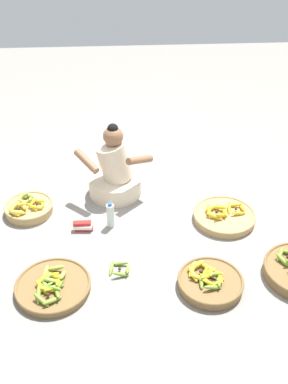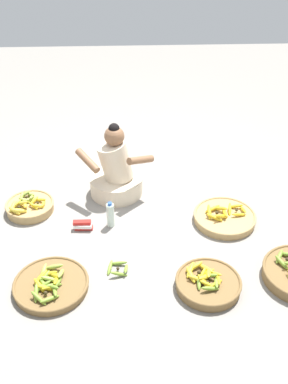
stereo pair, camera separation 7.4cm
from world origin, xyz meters
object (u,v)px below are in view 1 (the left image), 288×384
object	(u,v)px
vendor_woman_front	(115,173)
water_bottle	(110,215)
banana_basket_near_bicycle	(53,286)
packet_carton_stack	(83,226)
banana_basket_back_left	(224,216)
banana_basket_mid_right	(28,208)
banana_basket_near_vendor	(210,282)
loose_bananas_front_left	(120,269)

from	to	relation	value
vendor_woman_front	water_bottle	world-z (taller)	vendor_woman_front
banana_basket_near_bicycle	packet_carton_stack	world-z (taller)	banana_basket_near_bicycle
banana_basket_near_bicycle	banana_basket_back_left	distance (m)	1.68
water_bottle	packet_carton_stack	distance (m)	0.26
vendor_woman_front	banana_basket_mid_right	xyz separation A→B (m)	(-0.82, -0.27, -0.19)
banana_basket_near_vendor	loose_bananas_front_left	bearing A→B (deg)	163.04
banana_basket_back_left	packet_carton_stack	xyz separation A→B (m)	(-1.29, -0.07, 0.00)
banana_basket_back_left	water_bottle	bearing A→B (deg)	-178.87
banana_basket_near_bicycle	banana_basket_back_left	xyz separation A→B (m)	(1.49, 0.77, 0.00)
vendor_woman_front	banana_basket_near_vendor	distance (m)	1.50
banana_basket_near_vendor	water_bottle	bearing A→B (deg)	133.80
loose_bananas_front_left	banana_basket_near_bicycle	bearing A→B (deg)	-161.98
vendor_woman_front	banana_basket_near_vendor	size ratio (longest dim) A/B	1.49
banana_basket_mid_right	water_bottle	bearing A→B (deg)	-17.86
banana_basket_back_left	packet_carton_stack	size ratio (longest dim) A/B	3.30
banana_basket_back_left	loose_bananas_front_left	distance (m)	1.15
banana_basket_near_bicycle	banana_basket_near_vendor	world-z (taller)	banana_basket_near_vendor
banana_basket_back_left	water_bottle	distance (m)	1.05
banana_basket_near_vendor	banana_basket_near_bicycle	bearing A→B (deg)	178.01
vendor_woman_front	banana_basket_near_bicycle	xyz separation A→B (m)	(-0.50, -1.27, -0.20)
banana_basket_near_bicycle	banana_basket_back_left	world-z (taller)	banana_basket_back_left
banana_basket_near_bicycle	vendor_woman_front	bearing A→B (deg)	68.55
banana_basket_back_left	packet_carton_stack	distance (m)	1.30
banana_basket_back_left	water_bottle	size ratio (longest dim) A/B	2.24
vendor_woman_front	banana_basket_near_bicycle	distance (m)	1.38
vendor_woman_front	packet_carton_stack	bearing A→B (deg)	-117.88
vendor_woman_front	banana_basket_near_vendor	world-z (taller)	vendor_woman_front
banana_basket_back_left	water_bottle	xyz separation A→B (m)	(-1.04, -0.02, 0.08)
banana_basket_near_bicycle	banana_basket_mid_right	bearing A→B (deg)	107.89
loose_bananas_front_left	water_bottle	xyz separation A→B (m)	(-0.07, 0.58, 0.09)
water_bottle	banana_basket_near_bicycle	bearing A→B (deg)	-120.85
banana_basket_back_left	banana_basket_near_vendor	bearing A→B (deg)	-109.16
banana_basket_mid_right	banana_basket_near_vendor	distance (m)	1.86
loose_bananas_front_left	packet_carton_stack	size ratio (longest dim) A/B	1.05
water_bottle	loose_bananas_front_left	bearing A→B (deg)	-83.16
banana_basket_near_bicycle	banana_basket_mid_right	distance (m)	1.05
water_bottle	packet_carton_stack	xyz separation A→B (m)	(-0.25, -0.05, -0.07)
vendor_woman_front	banana_basket_near_bicycle	size ratio (longest dim) A/B	1.31
vendor_woman_front	packet_carton_stack	world-z (taller)	vendor_woman_front
vendor_woman_front	water_bottle	bearing A→B (deg)	-95.37
banana_basket_back_left	banana_basket_near_bicycle	bearing A→B (deg)	-152.65
loose_bananas_front_left	water_bottle	world-z (taller)	water_bottle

